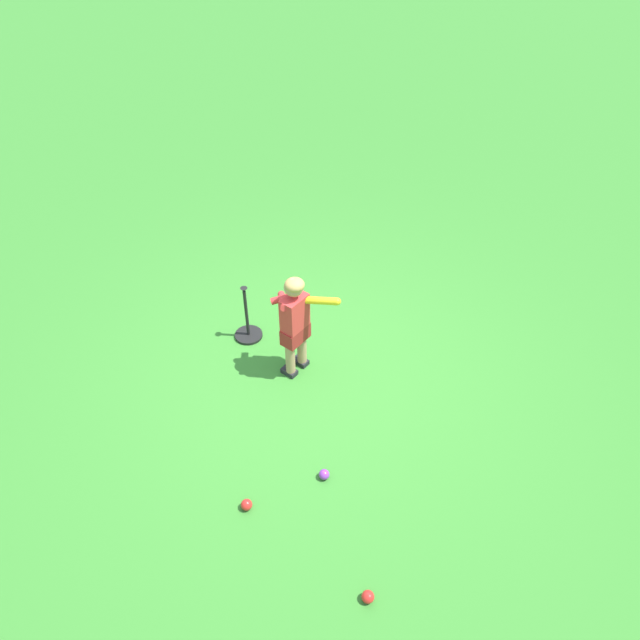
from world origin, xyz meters
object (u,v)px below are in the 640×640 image
play_ball_far_right (247,505)px  play_ball_by_bucket (368,597)px  child_batter (296,318)px  play_ball_midfield (324,474)px  batting_tee (248,329)px

play_ball_far_right → play_ball_by_bucket: same height
child_batter → play_ball_by_bucket: 2.34m
play_ball_far_right → play_ball_by_bucket: 1.13m
play_ball_midfield → play_ball_far_right: bearing=-107.3°
play_ball_midfield → play_ball_by_bucket: size_ratio=0.97×
play_ball_by_bucket → batting_tee: batting_tee is taller
play_ball_midfield → play_ball_by_bucket: play_ball_by_bucket is taller
child_batter → play_ball_far_right: 1.65m
child_batter → play_ball_midfield: size_ratio=12.50×
play_ball_midfield → child_batter: bearing=149.7°
child_batter → play_ball_far_right: size_ratio=12.11×
play_ball_by_bucket → batting_tee: (-2.68, 0.99, 0.06)m
play_ball_midfield → play_ball_far_right: 0.66m
play_ball_far_right → child_batter: bearing=125.1°
play_ball_midfield → play_ball_by_bucket: (0.92, -0.43, 0.00)m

